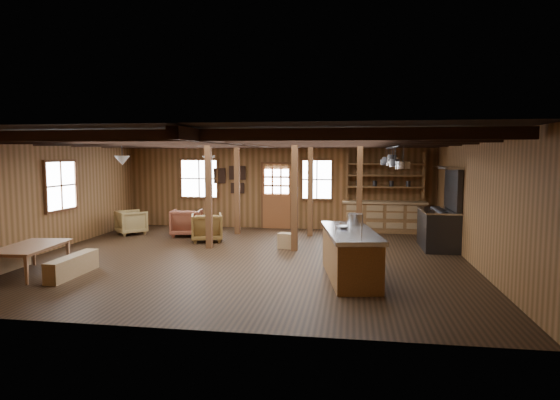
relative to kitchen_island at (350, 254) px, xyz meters
name	(u,v)px	position (x,y,z in m)	size (l,w,h in m)	color
room	(246,198)	(-2.38, 1.45, 0.92)	(10.04, 9.04, 2.84)	black
ceiling_joists	(247,142)	(-2.38, 1.63, 2.20)	(9.80, 8.82, 0.18)	black
timber_posts	(282,191)	(-1.86, 3.53, 0.92)	(3.95, 2.35, 2.80)	#4F3416
back_door	(277,201)	(-2.38, 5.90, 0.40)	(1.02, 0.08, 2.15)	brown
window_back_left	(199,179)	(-4.98, 5.91, 1.12)	(1.32, 0.06, 1.32)	white
window_back_right	(317,180)	(-1.08, 5.91, 1.12)	(1.02, 0.06, 1.32)	white
window_left	(61,186)	(-7.34, 1.95, 1.12)	(0.14, 1.24, 1.32)	white
notice_boards	(232,178)	(-3.87, 5.91, 1.16)	(1.08, 0.03, 0.90)	beige
back_counter	(384,213)	(1.02, 5.66, 0.12)	(2.55, 0.60, 2.45)	brown
pendant_lamps	(169,160)	(-4.63, 2.45, 1.77)	(1.86, 2.36, 0.66)	#2B2A2D
pot_rack	(392,161)	(0.91, 1.75, 1.77)	(0.40, 3.00, 0.46)	#2B2A2D
kitchen_island	(350,254)	(0.00, 0.00, 0.00)	(1.27, 2.61, 1.20)	brown
step_stool	(286,241)	(-1.62, 2.73, -0.28)	(0.44, 0.31, 0.39)	olive
commercial_range	(441,223)	(2.27, 3.29, 0.19)	(0.87, 1.69, 2.09)	#2B2A2D
dining_table	(32,260)	(-6.28, -0.66, -0.19)	(1.66, 0.92, 0.58)	#9A6846
bench_aisle	(73,266)	(-5.40, -0.66, -0.28)	(0.28, 1.47, 0.40)	olive
armchair_a	(207,227)	(-3.93, 3.36, -0.09)	(0.82, 0.85, 0.77)	brown
armchair_b	(187,223)	(-4.78, 4.10, -0.08)	(0.84, 0.87, 0.79)	brown
armchair_c	(131,222)	(-6.53, 4.15, -0.12)	(0.77, 0.80, 0.72)	olive
counter_pot	(355,218)	(0.10, 1.00, 0.56)	(0.33, 0.33, 0.20)	#B1B3B8
bowl	(343,227)	(-0.15, 0.17, 0.49)	(0.25, 0.25, 0.06)	silver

